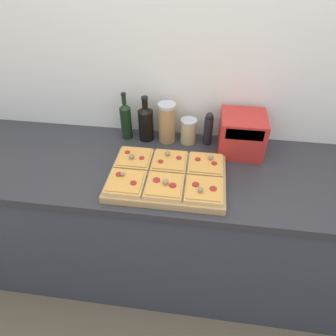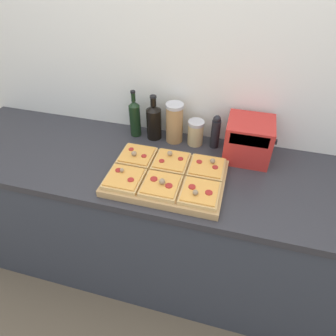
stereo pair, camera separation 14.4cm
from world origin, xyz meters
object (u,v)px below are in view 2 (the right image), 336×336
wine_bottle (154,121)px  toaster_oven (248,140)px  grain_jar_tall (174,123)px  grain_jar_short (196,133)px  cutting_board (166,178)px  pepper_mill (216,132)px  olive_oil_bottle (135,118)px

wine_bottle → toaster_oven: (0.52, -0.05, 0.00)m
grain_jar_tall → grain_jar_short: bearing=0.0°
wine_bottle → cutting_board: bearing=-64.2°
cutting_board → pepper_mill: (0.18, 0.35, 0.08)m
olive_oil_bottle → grain_jar_short: (0.35, 0.00, -0.04)m
wine_bottle → pepper_mill: bearing=0.0°
grain_jar_short → toaster_oven: size_ratio=0.56×
toaster_oven → olive_oil_bottle: bearing=175.7°
wine_bottle → pepper_mill: 0.35m
cutting_board → pepper_mill: 0.40m
grain_jar_tall → pepper_mill: (0.23, 0.00, -0.02)m
grain_jar_tall → grain_jar_short: 0.13m
olive_oil_bottle → grain_jar_tall: bearing=0.0°
grain_jar_short → toaster_oven: bearing=-9.7°
olive_oil_bottle → toaster_oven: olive_oil_bottle is taller
grain_jar_tall → wine_bottle: bearing=180.0°
cutting_board → grain_jar_short: 0.36m
grain_jar_tall → toaster_oven: grain_jar_tall is taller
cutting_board → grain_jar_short: size_ratio=3.89×
pepper_mill → grain_jar_short: bearing=180.0°
grain_jar_short → toaster_oven: (0.28, -0.05, 0.04)m
grain_jar_short → wine_bottle: bearing=-180.0°
cutting_board → grain_jar_short: bearing=78.3°
olive_oil_bottle → pepper_mill: 0.46m
wine_bottle → grain_jar_tall: (0.12, 0.00, 0.01)m
grain_jar_short → pepper_mill: size_ratio=0.73×
olive_oil_bottle → wine_bottle: 0.11m
olive_oil_bottle → grain_jar_short: bearing=0.0°
olive_oil_bottle → grain_jar_tall: (0.23, 0.00, 0.00)m
grain_jar_tall → pepper_mill: 0.23m
cutting_board → toaster_oven: bearing=40.1°
cutting_board → grain_jar_short: grain_jar_short is taller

